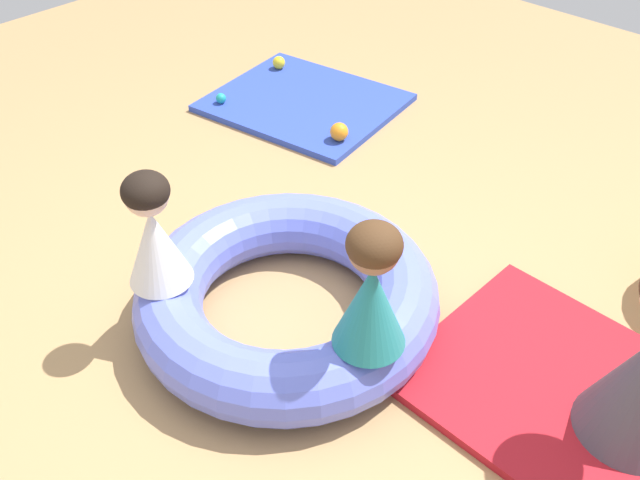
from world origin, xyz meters
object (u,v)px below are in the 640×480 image
inflatable_cushion (287,295)px  child_in_white (153,231)px  play_ball_teal (221,98)px  play_ball_yellow (279,63)px  child_in_teal (372,289)px  play_ball_orange (339,132)px

inflatable_cushion → child_in_white: (-0.32, -0.37, 0.38)m
play_ball_teal → play_ball_yellow: bearing=98.5°
child_in_teal → play_ball_yellow: child_in_teal is taller
child_in_teal → play_ball_orange: child_in_teal is taller
child_in_white → child_in_teal: 0.87m
play_ball_yellow → play_ball_teal: bearing=-81.5°
inflatable_cushion → play_ball_orange: (-0.79, 1.19, -0.05)m
play_ball_teal → play_ball_orange: (0.83, 0.18, 0.02)m
child_in_white → child_in_teal: (0.81, 0.31, 0.01)m
child_in_white → play_ball_yellow: (-1.39, 1.98, -0.44)m
child_in_teal → play_ball_teal: child_in_teal is taller
child_in_white → play_ball_teal: bearing=-87.4°
child_in_white → play_ball_orange: 1.69m
child_in_white → play_ball_orange: child_in_white is taller
child_in_white → child_in_teal: child_in_teal is taller
child_in_white → play_ball_teal: size_ratio=7.69×
child_in_white → play_ball_orange: (-0.46, 1.57, -0.43)m
inflatable_cushion → play_ball_orange: 1.43m
inflatable_cushion → child_in_white: 0.62m
child_in_teal → play_ball_teal: size_ratio=8.11×
play_ball_yellow → play_ball_orange: size_ratio=0.80×
play_ball_teal → play_ball_yellow: play_ball_yellow is taller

